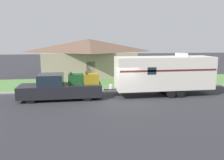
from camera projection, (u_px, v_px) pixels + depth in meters
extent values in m
plane|color=#2D2D33|center=(123.00, 101.00, 16.43)|extent=(120.00, 120.00, 0.00)
cube|color=#999993|center=(114.00, 89.00, 20.06)|extent=(80.00, 0.30, 0.14)
cube|color=#568442|center=(109.00, 83.00, 23.62)|extent=(80.00, 7.00, 0.03)
cube|color=gray|center=(89.00, 63.00, 28.57)|extent=(11.18, 6.76, 3.06)
pyramid|color=brown|center=(89.00, 45.00, 28.15)|extent=(12.07, 7.30, 1.64)
cube|color=#4C3828|center=(91.00, 71.00, 25.40)|extent=(1.00, 0.06, 2.10)
cylinder|color=black|center=(30.00, 98.00, 15.81)|extent=(0.85, 0.28, 0.85)
cylinder|color=black|center=(35.00, 92.00, 17.43)|extent=(0.85, 0.28, 0.85)
cylinder|color=black|center=(87.00, 95.00, 16.43)|extent=(0.85, 0.28, 0.85)
cylinder|color=black|center=(86.00, 90.00, 18.05)|extent=(0.85, 0.28, 0.85)
cube|color=black|center=(43.00, 91.00, 16.69)|extent=(3.54, 2.02, 0.92)
cube|color=#19232D|center=(51.00, 80.00, 16.63)|extent=(1.84, 1.86, 0.83)
cube|color=black|center=(84.00, 90.00, 17.16)|extent=(2.69, 2.02, 0.92)
cube|color=#333333|center=(102.00, 93.00, 17.43)|extent=(0.12, 1.82, 0.20)
cube|color=#194C1E|center=(76.00, 79.00, 16.92)|extent=(1.15, 0.85, 0.80)
cube|color=black|center=(71.00, 73.00, 16.77)|extent=(0.10, 0.93, 0.08)
cube|color=olive|center=(91.00, 79.00, 17.09)|extent=(1.15, 0.85, 0.80)
cube|color=black|center=(86.00, 73.00, 16.95)|extent=(0.10, 0.93, 0.08)
cylinder|color=black|center=(171.00, 94.00, 17.31)|extent=(0.70, 0.22, 0.70)
cylinder|color=black|center=(162.00, 88.00, 19.20)|extent=(0.70, 0.22, 0.70)
cylinder|color=black|center=(180.00, 93.00, 17.42)|extent=(0.70, 0.22, 0.70)
cylinder|color=black|center=(170.00, 88.00, 19.32)|extent=(0.70, 0.22, 0.70)
cube|color=silver|center=(164.00, 73.00, 17.94)|extent=(7.99, 2.23, 2.62)
cube|color=#5B1E1E|center=(170.00, 71.00, 16.79)|extent=(7.83, 0.01, 0.14)
cube|color=#383838|center=(110.00, 89.00, 17.49)|extent=(1.00, 0.12, 0.10)
cylinder|color=silver|center=(111.00, 87.00, 17.45)|extent=(0.28, 0.28, 0.36)
cube|color=silver|center=(182.00, 55.00, 17.90)|extent=(0.80, 0.68, 0.28)
cube|color=#19232D|center=(152.00, 71.00, 16.57)|extent=(0.70, 0.01, 0.56)
cylinder|color=brown|center=(163.00, 81.00, 21.77)|extent=(0.09, 0.09, 1.10)
cube|color=silver|center=(163.00, 74.00, 21.65)|extent=(0.48, 0.20, 0.22)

